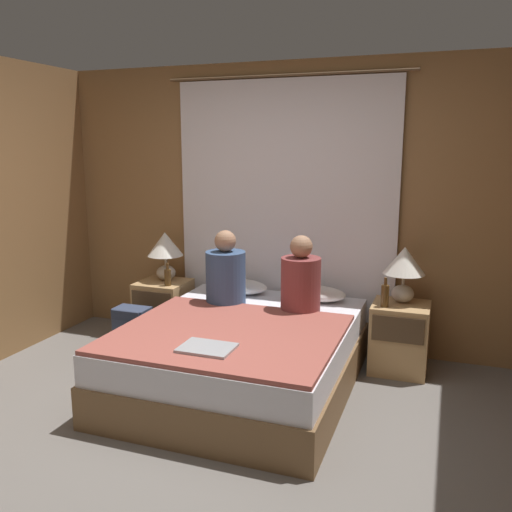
# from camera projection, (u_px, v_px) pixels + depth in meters

# --- Properties ---
(ground_plane) EXTENTS (16.00, 16.00, 0.00)m
(ground_plane) POSITION_uv_depth(u_px,v_px,m) (184.00, 454.00, 3.20)
(ground_plane) COLOR #66605B
(wall_back) EXTENTS (4.36, 0.06, 2.50)m
(wall_back) POSITION_uv_depth(u_px,v_px,m) (286.00, 207.00, 4.84)
(wall_back) COLOR olive
(wall_back) RESTS_ON ground_plane
(curtain_panel) EXTENTS (2.18, 0.02, 2.38)m
(curtain_panel) POSITION_uv_depth(u_px,v_px,m) (284.00, 215.00, 4.79)
(curtain_panel) COLOR white
(curtain_panel) RESTS_ON ground_plane
(bed) EXTENTS (1.57, 1.94, 0.51)m
(bed) POSITION_uv_depth(u_px,v_px,m) (243.00, 356.00, 4.04)
(bed) COLOR brown
(bed) RESTS_ON ground_plane
(nightstand_left) EXTENTS (0.44, 0.44, 0.56)m
(nightstand_left) POSITION_uv_depth(u_px,v_px,m) (164.00, 310.00, 5.05)
(nightstand_left) COLOR tan
(nightstand_left) RESTS_ON ground_plane
(nightstand_right) EXTENTS (0.44, 0.44, 0.56)m
(nightstand_right) POSITION_uv_depth(u_px,v_px,m) (399.00, 337.00, 4.34)
(nightstand_right) COLOR tan
(nightstand_right) RESTS_ON ground_plane
(lamp_left) EXTENTS (0.33, 0.33, 0.45)m
(lamp_left) POSITION_uv_depth(u_px,v_px,m) (165.00, 249.00, 5.00)
(lamp_left) COLOR #B2A899
(lamp_left) RESTS_ON nightstand_left
(lamp_right) EXTENTS (0.33, 0.33, 0.45)m
(lamp_right) POSITION_uv_depth(u_px,v_px,m) (404.00, 266.00, 4.29)
(lamp_right) COLOR #B2A899
(lamp_right) RESTS_ON nightstand_right
(pillow_left) EXTENTS (0.54, 0.32, 0.12)m
(pillow_left) POSITION_uv_depth(u_px,v_px,m) (238.00, 286.00, 4.80)
(pillow_left) COLOR white
(pillow_left) RESTS_ON bed
(pillow_right) EXTENTS (0.54, 0.32, 0.12)m
(pillow_right) POSITION_uv_depth(u_px,v_px,m) (314.00, 293.00, 4.57)
(pillow_right) COLOR white
(pillow_right) RESTS_ON bed
(blanket_on_bed) EXTENTS (1.51, 1.32, 0.03)m
(blanket_on_bed) POSITION_uv_depth(u_px,v_px,m) (228.00, 333.00, 3.73)
(blanket_on_bed) COLOR #994C42
(blanket_on_bed) RESTS_ON bed
(person_left_in_bed) EXTENTS (0.33, 0.33, 0.62)m
(person_left_in_bed) POSITION_uv_depth(u_px,v_px,m) (226.00, 274.00, 4.42)
(person_left_in_bed) COLOR #38517A
(person_left_in_bed) RESTS_ON bed
(person_right_in_bed) EXTENTS (0.31, 0.31, 0.61)m
(person_right_in_bed) POSITION_uv_depth(u_px,v_px,m) (301.00, 281.00, 4.21)
(person_right_in_bed) COLOR brown
(person_right_in_bed) RESTS_ON bed
(beer_bottle_on_left_stand) EXTENTS (0.06, 0.06, 0.21)m
(beer_bottle_on_left_stand) POSITION_uv_depth(u_px,v_px,m) (168.00, 277.00, 4.85)
(beer_bottle_on_left_stand) COLOR #513819
(beer_bottle_on_left_stand) RESTS_ON nightstand_left
(beer_bottle_on_right_stand) EXTENTS (0.06, 0.06, 0.23)m
(beer_bottle_on_right_stand) POSITION_uv_depth(u_px,v_px,m) (385.00, 295.00, 4.21)
(beer_bottle_on_right_stand) COLOR #513819
(beer_bottle_on_right_stand) RESTS_ON nightstand_right
(laptop_on_bed) EXTENTS (0.34, 0.25, 0.02)m
(laptop_on_bed) POSITION_uv_depth(u_px,v_px,m) (207.00, 348.00, 3.40)
(laptop_on_bed) COLOR #9EA0A5
(laptop_on_bed) RESTS_ON blanket_on_bed
(backpack_on_floor) EXTENTS (0.30, 0.21, 0.44)m
(backpack_on_floor) POSITION_uv_depth(u_px,v_px,m) (133.00, 329.00, 4.64)
(backpack_on_floor) COLOR #333D56
(backpack_on_floor) RESTS_ON ground_plane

